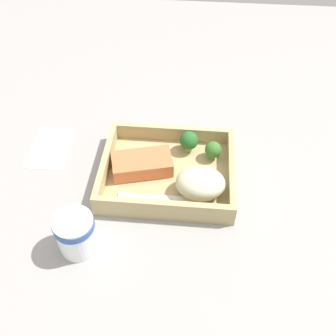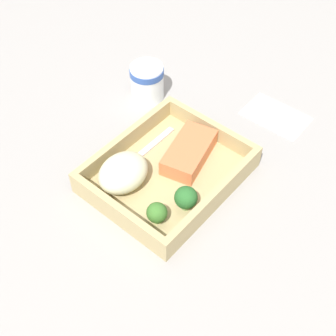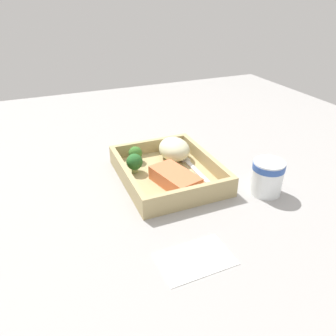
{
  "view_description": "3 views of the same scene",
  "coord_description": "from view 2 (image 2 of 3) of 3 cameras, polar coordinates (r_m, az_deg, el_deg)",
  "views": [
    {
      "loc": [
        4.62,
        -52.05,
        59.37
      ],
      "look_at": [
        0.0,
        0.0,
        2.7
      ],
      "focal_mm": 42.0,
      "sensor_mm": 36.0,
      "label": 1
    },
    {
      "loc": [
        40.02,
        33.94,
        63.76
      ],
      "look_at": [
        0.0,
        0.0,
        2.7
      ],
      "focal_mm": 50.0,
      "sensor_mm": 36.0,
      "label": 2
    },
    {
      "loc": [
        -61.25,
        25.68,
        39.67
      ],
      "look_at": [
        0.0,
        0.0,
        2.7
      ],
      "focal_mm": 35.0,
      "sensor_mm": 36.0,
      "label": 3
    }
  ],
  "objects": [
    {
      "name": "takeout_tray",
      "position": [
        0.82,
        0.0,
        -0.95
      ],
      "size": [
        25.93,
        21.25,
        1.2
      ],
      "primitive_type": "cube",
      "color": "tan",
      "rests_on": "ground_plane"
    },
    {
      "name": "ground_plane",
      "position": [
        0.83,
        0.0,
        -1.66
      ],
      "size": [
        160.0,
        160.0,
        2.0
      ],
      "primitive_type": "cube",
      "color": "#969491"
    },
    {
      "name": "salmon_fillet",
      "position": [
        0.83,
        2.58,
        1.94
      ],
      "size": [
        12.83,
        8.85,
        3.18
      ],
      "primitive_type": "cube",
      "rotation": [
        0.0,
        0.0,
        0.25
      ],
      "color": "#DD6E42",
      "rests_on": "takeout_tray"
    },
    {
      "name": "fork",
      "position": [
        0.84,
        -3.46,
        1.55
      ],
      "size": [
        15.8,
        2.21,
        0.44
      ],
      "color": "silver",
      "rests_on": "takeout_tray"
    },
    {
      "name": "broccoli_floret_1",
      "position": [
        0.74,
        -1.36,
        -5.5
      ],
      "size": [
        3.39,
        3.39,
        4.01
      ],
      "color": "#7BA055",
      "rests_on": "takeout_tray"
    },
    {
      "name": "receipt_slip",
      "position": [
        0.96,
        12.98,
        6.23
      ],
      "size": [
        8.29,
        12.57,
        0.24
      ],
      "primitive_type": "cube",
      "rotation": [
        0.0,
        0.0,
        0.02
      ],
      "color": "white",
      "rests_on": "ground_plane"
    },
    {
      "name": "tray_rim",
      "position": [
        0.8,
        0.0,
        0.1
      ],
      "size": [
        25.93,
        21.25,
        3.42
      ],
      "color": "tan",
      "rests_on": "takeout_tray"
    },
    {
      "name": "mashed_potatoes",
      "position": [
        0.79,
        -5.48,
        -0.57
      ],
      "size": [
        9.26,
        7.46,
        5.41
      ],
      "primitive_type": "ellipsoid",
      "color": "beige",
      "rests_on": "takeout_tray"
    },
    {
      "name": "paper_cup",
      "position": [
        0.95,
        -2.57,
        10.58
      ],
      "size": [
        6.8,
        6.8,
        7.6
      ],
      "color": "white",
      "rests_on": "ground_plane"
    },
    {
      "name": "broccoli_floret_2",
      "position": [
        0.75,
        2.19,
        -3.66
      ],
      "size": [
        3.82,
        3.82,
        4.65
      ],
      "color": "#8AA565",
      "rests_on": "takeout_tray"
    }
  ]
}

